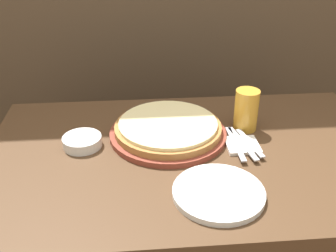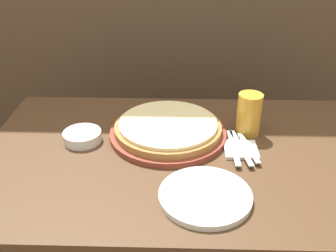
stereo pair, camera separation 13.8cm
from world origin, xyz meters
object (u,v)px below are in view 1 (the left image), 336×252
dinner_plate (218,193)px  spoon (250,143)px  fork (235,143)px  pizza_on_board (168,129)px  side_bowl (82,141)px  dinner_knife (243,143)px  beer_glass (246,108)px

dinner_plate → spoon: bearing=57.6°
dinner_plate → fork: size_ratio=1.20×
dinner_plate → fork: dinner_plate is taller
pizza_on_board → fork: bearing=-23.2°
pizza_on_board → side_bowl: pizza_on_board is taller
dinner_knife → spoon: 0.02m
beer_glass → side_bowl: beer_glass is taller
pizza_on_board → fork: (0.22, -0.09, -0.01)m
side_bowl → fork: bearing=-5.6°
side_bowl → pizza_on_board: bearing=8.3°
dinner_plate → pizza_on_board: bearing=108.4°
beer_glass → dinner_plate: 0.42m
side_bowl → fork: side_bowl is taller
pizza_on_board → spoon: 0.29m
beer_glass → side_bowl: size_ratio=1.15×
pizza_on_board → dinner_plate: bearing=-71.6°
spoon → dinner_knife: bearing=-180.0°
pizza_on_board → dinner_knife: (0.25, -0.09, -0.01)m
dinner_plate → fork: bearing=66.6°
side_bowl → spoon: size_ratio=0.71×
spoon → beer_glass: bearing=83.4°
beer_glass → spoon: 0.14m
beer_glass → fork: size_ratio=0.69×
fork → spoon: size_ratio=1.18×
dinner_plate → side_bowl: size_ratio=1.99×
pizza_on_board → spoon: (0.27, -0.09, -0.01)m
beer_glass → spoon: beer_glass is taller
pizza_on_board → beer_glass: (0.29, 0.03, 0.06)m
spoon → side_bowl: bearing=174.9°
beer_glass → fork: (-0.06, -0.12, -0.07)m
beer_glass → side_bowl: 0.59m
dinner_plate → dinner_knife: 0.28m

